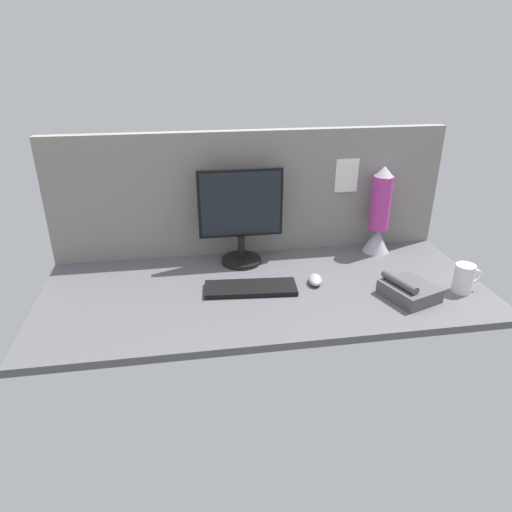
# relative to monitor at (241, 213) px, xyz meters

# --- Properties ---
(ground_plane) EXTENTS (1.80, 0.80, 0.03)m
(ground_plane) POSITION_rel_monitor_xyz_m (0.06, -0.25, -0.25)
(ground_plane) COLOR #515156
(cubicle_wall_back) EXTENTS (1.80, 0.06, 0.57)m
(cubicle_wall_back) POSITION_rel_monitor_xyz_m (0.07, 0.12, 0.05)
(cubicle_wall_back) COLOR gray
(cubicle_wall_back) RESTS_ON ground_plane
(monitor) EXTENTS (0.37, 0.18, 0.43)m
(monitor) POSITION_rel_monitor_xyz_m (0.00, 0.00, 0.00)
(monitor) COLOR black
(monitor) RESTS_ON ground_plane
(keyboard) EXTENTS (0.38, 0.16, 0.02)m
(keyboard) POSITION_rel_monitor_xyz_m (0.00, -0.27, -0.22)
(keyboard) COLOR black
(keyboard) RESTS_ON ground_plane
(mouse) EXTENTS (0.08, 0.11, 0.03)m
(mouse) POSITION_rel_monitor_xyz_m (0.28, -0.26, -0.22)
(mouse) COLOR #99999E
(mouse) RESTS_ON ground_plane
(mug_ceramic_white) EXTENTS (0.12, 0.08, 0.12)m
(mug_ceramic_white) POSITION_rel_monitor_xyz_m (0.84, -0.42, -0.17)
(mug_ceramic_white) COLOR white
(mug_ceramic_white) RESTS_ON ground_plane
(lava_lamp) EXTENTS (0.13, 0.13, 0.41)m
(lava_lamp) POSITION_rel_monitor_xyz_m (0.65, 0.02, -0.06)
(lava_lamp) COLOR #A5A5AD
(lava_lamp) RESTS_ON ground_plane
(desk_phone) EXTENTS (0.22, 0.24, 0.09)m
(desk_phone) POSITION_rel_monitor_xyz_m (0.60, -0.43, -0.20)
(desk_phone) COLOR #4C4C51
(desk_phone) RESTS_ON ground_plane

